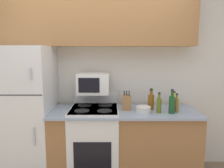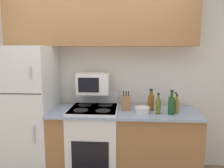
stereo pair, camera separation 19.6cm
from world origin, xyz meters
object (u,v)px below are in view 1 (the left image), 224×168
(bowl, at_px, (143,109))
(bottle_whiskey, at_px, (150,101))
(bottle_vinegar, at_px, (176,105))
(stove, at_px, (94,142))
(bottle_olive_oil, at_px, (158,105))
(bottle_cooking_spray, at_px, (173,101))
(microwave, at_px, (92,84))
(knife_block, at_px, (126,102))
(bottle_wine_green, at_px, (171,104))
(refrigerator, at_px, (26,113))

(bowl, height_order, bottle_whiskey, bottle_whiskey)
(bottle_vinegar, bearing_deg, stove, 175.67)
(bottle_olive_oil, bearing_deg, stove, 171.98)
(bowl, xyz_separation_m, bottle_cooking_spray, (0.46, 0.27, 0.04))
(microwave, xyz_separation_m, bottle_cooking_spray, (1.11, 0.02, -0.24))
(bottle_cooking_spray, bearing_deg, knife_block, -168.00)
(stove, bearing_deg, bottle_wine_green, -7.58)
(microwave, bearing_deg, bottle_cooking_spray, 0.81)
(knife_block, bearing_deg, microwave, 164.16)
(bottle_whiskey, bearing_deg, bowl, -129.02)
(bottle_whiskey, height_order, bottle_vinegar, bottle_whiskey)
(bottle_whiskey, xyz_separation_m, bottle_vinegar, (0.30, -0.12, -0.02))
(microwave, height_order, bowl, microwave)
(bottle_olive_oil, height_order, bottle_vinegar, bottle_olive_oil)
(microwave, height_order, bottle_wine_green, microwave)
(bottle_vinegar, bearing_deg, bottle_cooking_spray, 80.89)
(bottle_vinegar, bearing_deg, bowl, -176.56)
(refrigerator, bearing_deg, bottle_cooking_spray, 3.67)
(bottle_olive_oil, relative_size, bottle_cooking_spray, 1.18)
(refrigerator, height_order, stove, refrigerator)
(stove, xyz_separation_m, bottle_wine_green, (0.97, -0.13, 0.55))
(refrigerator, xyz_separation_m, bottle_wine_green, (1.86, -0.17, 0.17))
(bottle_whiskey, height_order, bottle_cooking_spray, bottle_whiskey)
(stove, height_order, microwave, microwave)
(bottle_whiskey, bearing_deg, bottle_olive_oil, -65.64)
(bowl, height_order, bottle_wine_green, bottle_wine_green)
(knife_block, height_order, bottle_vinegar, knife_block)
(bottle_cooking_spray, bearing_deg, microwave, -179.19)
(refrigerator, distance_m, stove, 0.97)
(bottle_whiskey, distance_m, bottle_wine_green, 0.28)
(microwave, height_order, knife_block, microwave)
(bottle_wine_green, bearing_deg, refrigerator, 174.74)
(bowl, xyz_separation_m, bottle_whiskey, (0.12, 0.15, 0.07))
(bottle_vinegar, relative_size, bottle_wine_green, 0.80)
(knife_block, relative_size, bottle_wine_green, 0.85)
(refrigerator, height_order, bottle_olive_oil, refrigerator)
(bottle_olive_oil, bearing_deg, bowl, 176.84)
(bottle_olive_oil, height_order, bottle_wine_green, bottle_wine_green)
(bowl, bearing_deg, bottle_cooking_spray, 30.67)
(knife_block, height_order, bottle_cooking_spray, knife_block)
(bottle_olive_oil, bearing_deg, bottle_whiskey, 114.36)
(bottle_vinegar, bearing_deg, bottle_olive_oil, -171.12)
(stove, relative_size, knife_block, 4.41)
(stove, bearing_deg, bowl, -9.49)
(bowl, bearing_deg, microwave, 158.26)
(refrigerator, height_order, microwave, refrigerator)
(bowl, bearing_deg, refrigerator, 174.48)
(refrigerator, height_order, bottle_whiskey, refrigerator)
(refrigerator, xyz_separation_m, bottle_cooking_spray, (1.97, 0.13, 0.14))
(stove, relative_size, bottle_wine_green, 3.73)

